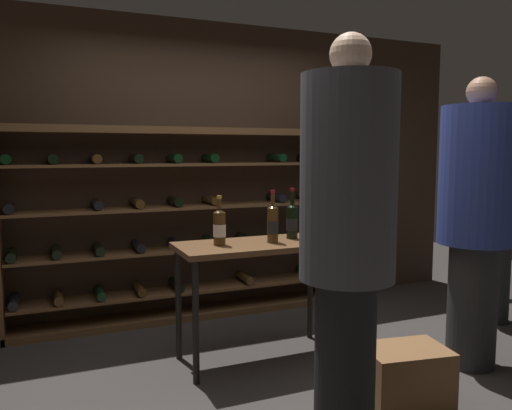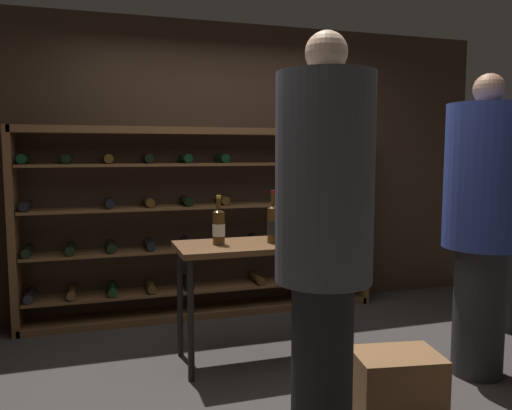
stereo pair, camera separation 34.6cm
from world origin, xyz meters
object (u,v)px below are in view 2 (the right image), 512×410
at_px(wine_bottle_red_label, 295,221).
at_px(wine_bottle_gold_foil, 219,226).
at_px(wine_crate, 396,384).
at_px(tasting_table, 260,257).
at_px(wine_glass_stemmed_right, 321,230).
at_px(person_bystander_dark_jacket, 324,230).
at_px(person_guest_blue_shirt, 483,212).
at_px(wine_bottle_green_slim, 273,224).
at_px(wine_rack, 202,223).

relative_size(wine_bottle_red_label, wine_bottle_gold_foil, 1.09).
relative_size(wine_crate, wine_bottle_red_label, 1.28).
height_order(tasting_table, wine_glass_stemmed_right, wine_glass_stemmed_right).
relative_size(person_bystander_dark_jacket, wine_glass_stemmed_right, 14.58).
distance_m(person_guest_blue_shirt, wine_bottle_green_slim, 1.40).
relative_size(person_guest_blue_shirt, wine_bottle_green_slim, 5.34).
distance_m(wine_bottle_red_label, wine_glass_stemmed_right, 0.25).
distance_m(person_bystander_dark_jacket, wine_glass_stemmed_right, 1.21).
xyz_separation_m(wine_rack, wine_bottle_gold_foil, (-0.11, -1.09, 0.13)).
bearing_deg(wine_crate, person_bystander_dark_jacket, -156.09).
xyz_separation_m(tasting_table, person_guest_blue_shirt, (1.32, -0.69, 0.35)).
bearing_deg(wine_bottle_gold_foil, wine_crate, -52.00).
bearing_deg(wine_bottle_gold_foil, wine_bottle_green_slim, -7.80).
height_order(person_guest_blue_shirt, wine_glass_stemmed_right, person_guest_blue_shirt).
xyz_separation_m(wine_rack, tasting_table, (0.19, -1.11, -0.10)).
relative_size(wine_bottle_gold_foil, wine_glass_stemmed_right, 2.46).
distance_m(wine_bottle_red_label, wine_bottle_gold_foil, 0.59).
bearing_deg(wine_rack, wine_bottle_red_label, -65.37).
relative_size(wine_crate, wine_bottle_gold_foil, 1.40).
height_order(wine_rack, person_guest_blue_shirt, person_guest_blue_shirt).
relative_size(tasting_table, wine_bottle_gold_foil, 3.43).
relative_size(person_guest_blue_shirt, wine_glass_stemmed_right, 14.26).
xyz_separation_m(tasting_table, wine_crate, (0.50, -0.99, -0.57)).
bearing_deg(wine_rack, person_guest_blue_shirt, -50.03).
bearing_deg(wine_bottle_red_label, wine_glass_stemmed_right, -64.22).
relative_size(wine_rack, person_bystander_dark_jacket, 1.58).
bearing_deg(wine_bottle_red_label, wine_bottle_green_slim, -154.22).
xyz_separation_m(wine_crate, wine_bottle_gold_foil, (-0.79, 1.01, 0.80)).
distance_m(person_guest_blue_shirt, wine_bottle_gold_foil, 1.76).
xyz_separation_m(wine_bottle_green_slim, wine_glass_stemmed_right, (0.31, -0.13, -0.04)).
xyz_separation_m(person_guest_blue_shirt, wine_glass_stemmed_right, (-0.92, 0.53, -0.15)).
bearing_deg(wine_bottle_red_label, wine_bottle_gold_foil, -175.45).
height_order(person_bystander_dark_jacket, person_guest_blue_shirt, person_bystander_dark_jacket).
bearing_deg(wine_bottle_red_label, person_guest_blue_shirt, -36.21).
bearing_deg(wine_crate, wine_rack, 108.03).
distance_m(wine_rack, wine_glass_stemmed_right, 1.40).
height_order(person_bystander_dark_jacket, wine_bottle_gold_foil, person_bystander_dark_jacket).
bearing_deg(tasting_table, wine_glass_stemmed_right, -22.09).
xyz_separation_m(tasting_table, wine_bottle_green_slim, (0.09, -0.04, 0.24)).
relative_size(person_guest_blue_shirt, wine_crate, 4.15).
height_order(wine_rack, wine_bottle_red_label, wine_rack).
xyz_separation_m(person_guest_blue_shirt, wine_bottle_green_slim, (-1.23, 0.65, -0.11)).
bearing_deg(wine_bottle_green_slim, wine_rack, 103.50).
distance_m(person_bystander_dark_jacket, person_guest_blue_shirt, 1.52).
bearing_deg(tasting_table, person_bystander_dark_jacket, -94.06).
distance_m(person_guest_blue_shirt, wine_bottle_red_label, 1.28).
xyz_separation_m(tasting_table, wine_glass_stemmed_right, (0.40, -0.16, 0.20)).
bearing_deg(wine_bottle_gold_foil, wine_rack, 84.45).
bearing_deg(person_bystander_dark_jacket, person_guest_blue_shirt, 119.10).
bearing_deg(wine_glass_stemmed_right, wine_bottle_red_label, 115.78).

